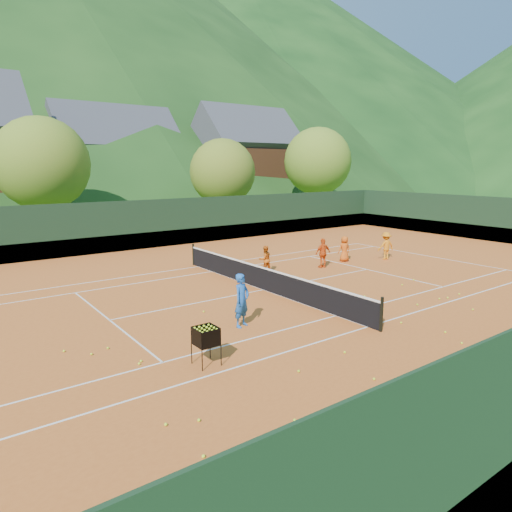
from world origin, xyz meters
TOP-DOWN VIEW (x-y plane):
  - ground at (0.00, 0.00)m, footprint 400.00×400.00m
  - clay_court at (0.00, 0.00)m, footprint 40.00×24.00m
  - mountain_far_right at (90.00, 150.00)m, footprint 260.00×260.00m
  - coach at (-3.19, -3.07)m, footprint 0.73×0.61m
  - student_a at (1.90, 2.40)m, footprint 0.70×0.58m
  - student_b at (4.93, 1.59)m, footprint 0.91×0.46m
  - student_c at (6.95, 2.04)m, footprint 0.74×0.57m
  - student_d at (9.16, 1.07)m, footprint 1.07×0.76m
  - tennis_ball_0 at (-7.26, -2.40)m, footprint 0.07×0.07m
  - tennis_ball_1 at (1.11, -5.92)m, footprint 0.07×0.07m
  - tennis_ball_2 at (-5.47, -8.26)m, footprint 0.07×0.07m
  - tennis_ball_3 at (-2.23, -1.65)m, footprint 0.07×0.07m
  - tennis_ball_4 at (-7.75, -2.55)m, footprint 0.07×0.07m
  - tennis_ball_5 at (4.32, -6.56)m, footprint 0.07×0.07m
  - tennis_ball_6 at (1.05, -8.02)m, footprint 0.07×0.07m
  - tennis_ball_7 at (2.53, -3.18)m, footprint 0.07×0.07m
  - tennis_ball_8 at (6.34, -2.73)m, footprint 0.07×0.07m
  - tennis_ball_9 at (-7.51, -8.19)m, footprint 0.07×0.07m
  - tennis_ball_10 at (-6.84, -3.77)m, footprint 0.07×0.07m
  - tennis_ball_11 at (1.47, -7.25)m, footprint 0.07×0.07m
  - tennis_ball_12 at (1.82, -4.63)m, footprint 0.07×0.07m
  - tennis_ball_13 at (-8.30, -1.90)m, footprint 0.07×0.07m
  - tennis_ball_14 at (5.18, -2.96)m, footprint 0.07×0.07m
  - tennis_ball_15 at (-3.48, -1.14)m, footprint 0.07×0.07m
  - tennis_ball_16 at (5.80, -5.18)m, footprint 0.07×0.07m
  - tennis_ball_17 at (4.96, -5.20)m, footprint 0.07×0.07m
  - tennis_ball_18 at (-2.15, -6.50)m, footprint 0.07×0.07m
  - tennis_ball_19 at (1.73, -3.28)m, footprint 0.07×0.07m
  - tennis_ball_20 at (-2.76, -8.01)m, footprint 0.07×0.07m
  - tennis_ball_21 at (4.57, -5.10)m, footprint 0.07×0.07m
  - tennis_ball_22 at (3.25, -5.05)m, footprint 0.07×0.07m
  - tennis_ball_23 at (-8.50, -8.84)m, footprint 0.07×0.07m
  - tennis_ball_24 at (-3.93, -6.64)m, footprint 0.07×0.07m
  - tennis_ball_25 at (-7.61, -6.88)m, footprint 0.07×0.07m
  - tennis_ball_26 at (-6.95, -3.90)m, footprint 0.07×0.07m
  - tennis_ball_27 at (0.83, -5.18)m, footprint 0.07×0.07m
  - tennis_ball_28 at (-7.01, -7.13)m, footprint 0.07×0.07m
  - tennis_ball_29 at (-6.02, -9.40)m, footprint 0.07×0.07m
  - court_lines at (0.00, 0.00)m, footprint 23.83×11.03m
  - tennis_net at (0.00, 0.00)m, footprint 0.10×12.07m
  - perimeter_fence at (0.00, 0.00)m, footprint 40.40×24.24m
  - ball_hopper at (-5.54, -4.89)m, footprint 0.57×0.57m
  - chalet_mid at (6.00, 34.00)m, footprint 12.65×8.82m
  - chalet_right at (20.00, 30.00)m, footprint 11.50×8.82m
  - tree_b at (-4.00, 20.00)m, footprint 6.40×6.40m
  - tree_c at (10.00, 19.00)m, footprint 5.60×5.60m
  - tree_d at (22.00, 20.00)m, footprint 6.80×6.80m

SIDE VIEW (x-z plane):
  - ground at x=0.00m, z-range 0.00..0.00m
  - clay_court at x=0.00m, z-range 0.00..0.02m
  - court_lines at x=0.00m, z-range 0.02..0.03m
  - tennis_ball_0 at x=-7.26m, z-range 0.02..0.09m
  - tennis_ball_1 at x=1.11m, z-range 0.02..0.09m
  - tennis_ball_2 at x=-5.47m, z-range 0.02..0.09m
  - tennis_ball_3 at x=-2.23m, z-range 0.02..0.09m
  - tennis_ball_4 at x=-7.75m, z-range 0.02..0.09m
  - tennis_ball_5 at x=4.32m, z-range 0.02..0.09m
  - tennis_ball_6 at x=1.05m, z-range 0.02..0.09m
  - tennis_ball_7 at x=2.53m, z-range 0.02..0.09m
  - tennis_ball_8 at x=6.34m, z-range 0.02..0.09m
  - tennis_ball_9 at x=-7.51m, z-range 0.02..0.09m
  - tennis_ball_10 at x=-6.84m, z-range 0.02..0.09m
  - tennis_ball_11 at x=1.47m, z-range 0.02..0.09m
  - tennis_ball_12 at x=1.82m, z-range 0.02..0.09m
  - tennis_ball_13 at x=-8.30m, z-range 0.02..0.09m
  - tennis_ball_14 at x=5.18m, z-range 0.02..0.09m
  - tennis_ball_15 at x=-3.48m, z-range 0.02..0.09m
  - tennis_ball_16 at x=5.80m, z-range 0.02..0.09m
  - tennis_ball_17 at x=4.96m, z-range 0.02..0.09m
  - tennis_ball_18 at x=-2.15m, z-range 0.02..0.09m
  - tennis_ball_19 at x=1.73m, z-range 0.02..0.09m
  - tennis_ball_20 at x=-2.76m, z-range 0.02..0.09m
  - tennis_ball_21 at x=4.57m, z-range 0.02..0.09m
  - tennis_ball_22 at x=3.25m, z-range 0.02..0.09m
  - tennis_ball_23 at x=-8.50m, z-range 0.02..0.09m
  - tennis_ball_24 at x=-3.93m, z-range 0.02..0.09m
  - tennis_ball_25 at x=-7.61m, z-range 0.02..0.09m
  - tennis_ball_26 at x=-6.95m, z-range 0.02..0.09m
  - tennis_ball_27 at x=0.83m, z-range 0.02..0.09m
  - tennis_ball_28 at x=-7.01m, z-range 0.02..0.09m
  - tennis_ball_29 at x=-6.02m, z-range 0.02..0.09m
  - tennis_net at x=0.00m, z-range -0.03..1.07m
  - student_a at x=1.90m, z-range 0.02..1.33m
  - student_c at x=6.95m, z-range 0.02..1.38m
  - student_b at x=4.93m, z-range 0.02..1.51m
  - ball_hopper at x=-5.54m, z-range 0.27..1.27m
  - student_d at x=9.16m, z-range 0.02..1.53m
  - coach at x=-3.19m, z-range 0.02..1.74m
  - perimeter_fence at x=0.00m, z-range -0.23..2.77m
  - tree_c at x=10.00m, z-range 0.87..8.22m
  - chalet_mid at x=6.00m, z-range -0.74..10.72m
  - tree_b at x=-4.00m, z-range 0.99..9.39m
  - chalet_right at x=20.00m, z-range -0.70..11.21m
  - tree_d at x=22.00m, z-range 1.06..9.98m
  - mountain_far_right at x=90.00m, z-range 0.00..95.00m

